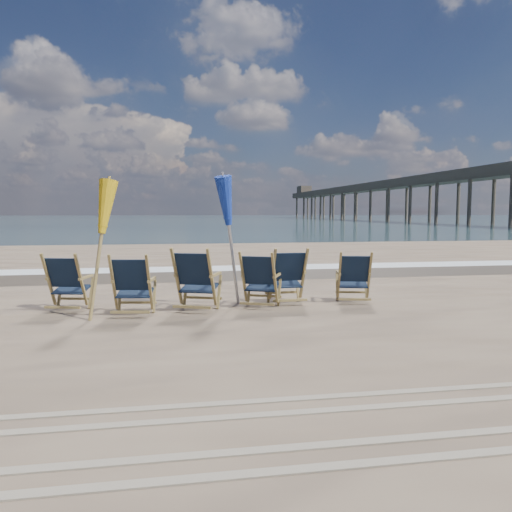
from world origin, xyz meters
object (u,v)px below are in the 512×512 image
Objects in this scene: beach_chair_1 at (149,285)px; beach_chair_3 at (275,280)px; fishing_pier at (403,194)px; beach_chair_0 at (81,282)px; beach_chair_5 at (369,277)px; beach_chair_2 at (212,280)px; umbrella_yellow at (98,212)px; beach_chair_4 at (304,276)px; umbrella_blue at (231,206)px.

beach_chair_1 is 1.02× the size of beach_chair_3.
beach_chair_0 is at bearing -119.70° from fishing_pier.
beach_chair_0 is 1.04× the size of beach_chair_5.
beach_chair_1 is 1.01m from beach_chair_2.
beach_chair_1 reaches higher than beach_chair_0.
beach_chair_3 is at bearing 4.23° from umbrella_yellow.
fishing_pier is at bearing -106.01° from beach_chair_0.
beach_chair_1 is at bearing 32.04° from beach_chair_3.
beach_chair_4 is 80.88m from fishing_pier.
beach_chair_3 is 0.43× the size of umbrella_blue.
beach_chair_3 is 3.10m from umbrella_yellow.
beach_chair_1 is (1.13, -0.57, 0.01)m from beach_chair_0.
umbrella_blue reaches higher than beach_chair_3.
beach_chair_0 is at bearing 19.34° from beach_chair_3.
beach_chair_1 is 82.72m from fishing_pier.
beach_chair_4 is at bearing 9.38° from umbrella_yellow.
beach_chair_5 is at bearing -148.67° from beach_chair_3.
beach_chair_2 reaches higher than beach_chair_1.
beach_chair_3 reaches higher than beach_chair_5.
beach_chair_3 is at bearing -117.62° from fishing_pier.
fishing_pier is at bearing 61.80° from umbrella_blue.
beach_chair_2 is 0.47× the size of umbrella_blue.
beach_chair_5 is at bearing -164.31° from beach_chair_1.
beach_chair_5 is 0.42× the size of umbrella_blue.
fishing_pier reaches higher than beach_chair_3.
umbrella_yellow is at bearing 139.14° from beach_chair_0.
beach_chair_4 is (2.71, 0.64, 0.01)m from beach_chair_1.
umbrella_yellow is 0.02× the size of fishing_pier.
beach_chair_5 is (1.19, -0.15, -0.04)m from beach_chair_4.
beach_chair_3 is 0.46× the size of umbrella_yellow.
umbrella_blue is (-1.30, 0.11, 1.26)m from beach_chair_4.
fishing_pier reaches higher than beach_chair_4.
beach_chair_0 is 3.85m from beach_chair_4.
beach_chair_5 is 0.01× the size of fishing_pier.
umbrella_blue is at bearing -162.27° from beach_chair_0.
umbrella_yellow reaches higher than beach_chair_3.
beach_chair_2 is at bearing 31.39° from beach_chair_3.
umbrella_yellow is (-1.77, -0.08, 1.12)m from beach_chair_2.
umbrella_yellow is 0.95× the size of umbrella_blue.
beach_chair_1 is at bearing 29.56° from beach_chair_2.
umbrella_blue is at bearing -102.20° from beach_chair_2.
beach_chair_2 is at bearing 13.99° from beach_chair_4.
beach_chair_0 is 1.00× the size of beach_chair_3.
beach_chair_2 reaches higher than beach_chair_5.
beach_chair_1 is 3.93m from beach_chair_5.
beach_chair_0 is 0.01× the size of fishing_pier.
fishing_pier is (40.96, 71.81, 4.15)m from beach_chair_0.
umbrella_blue is (0.40, 0.61, 1.24)m from beach_chair_2.
umbrella_blue is (-2.49, 0.27, 1.30)m from beach_chair_5.
umbrella_blue is at bearing -118.20° from fishing_pier.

